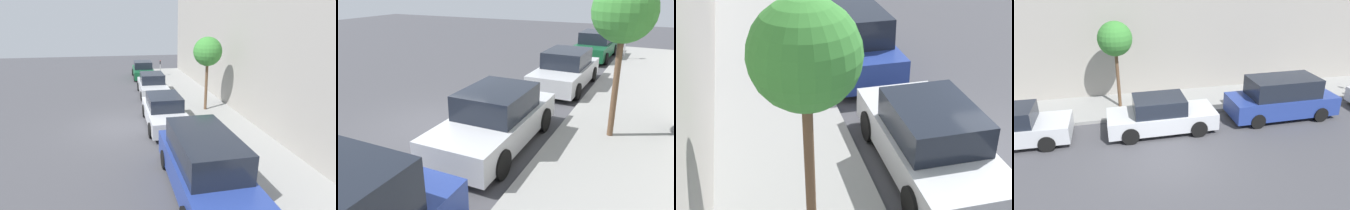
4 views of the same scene
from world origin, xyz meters
The scene contains 7 objects.
ground_plane centered at (0.00, 0.00, 0.00)m, with size 60.00×60.00×0.00m, color #424247.
sidewalk centered at (5.02, 0.00, 0.07)m, with size 3.03×32.00×0.15m.
parked_sedan_third centered at (2.23, -0.14, 0.72)m, with size 1.92×4.51×1.54m.
parked_sedan_fourth centered at (2.39, 5.78, 0.72)m, with size 1.92×4.51×1.54m.
parked_sedan_fifth centered at (2.33, 12.02, 0.72)m, with size 1.92×4.53×1.54m.
parking_meter_far centered at (3.95, 11.87, 1.05)m, with size 0.11×0.15×1.46m.
street_tree centered at (4.93, 1.46, 3.43)m, with size 1.58×1.58×4.10m.
Camera 2 is at (5.93, -7.15, 4.06)m, focal length 35.00 mm.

